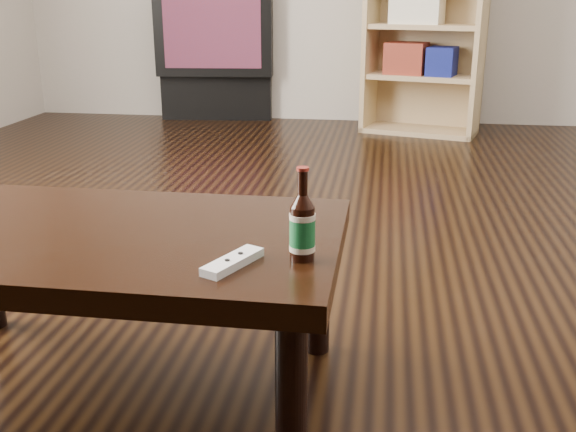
# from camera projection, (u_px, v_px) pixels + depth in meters

# --- Properties ---
(floor) EXTENTS (5.00, 6.00, 0.01)m
(floor) POSITION_uv_depth(u_px,v_px,m) (294.00, 271.00, 2.43)
(floor) COLOR black
(floor) RESTS_ON ground
(tv_stand) EXTENTS (0.89, 0.50, 0.34)m
(tv_stand) POSITION_uv_depth(u_px,v_px,m) (220.00, 94.00, 5.39)
(tv_stand) COLOR black
(tv_stand) RESTS_ON floor
(tv) EXTENTS (0.93, 0.63, 0.66)m
(tv) POSITION_uv_depth(u_px,v_px,m) (218.00, 30.00, 5.23)
(tv) COLOR black
(tv) RESTS_ON tv_stand
(bookshelf) EXTENTS (0.85, 0.55, 1.46)m
(bookshelf) POSITION_uv_depth(u_px,v_px,m) (425.00, 22.00, 4.57)
(bookshelf) COLOR tan
(bookshelf) RESTS_ON floor
(coffee_table) EXTENTS (1.13, 0.66, 0.42)m
(coffee_table) POSITION_uv_depth(u_px,v_px,m) (105.00, 252.00, 1.60)
(coffee_table) COLOR black
(coffee_table) RESTS_ON floor
(beer_bottle) EXTENTS (0.07, 0.07, 0.20)m
(beer_bottle) POSITION_uv_depth(u_px,v_px,m) (302.00, 228.00, 1.39)
(beer_bottle) COLOR black
(beer_bottle) RESTS_ON coffee_table
(remote) EXTENTS (0.11, 0.16, 0.02)m
(remote) POSITION_uv_depth(u_px,v_px,m) (233.00, 262.00, 1.38)
(remote) COLOR silver
(remote) RESTS_ON coffee_table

